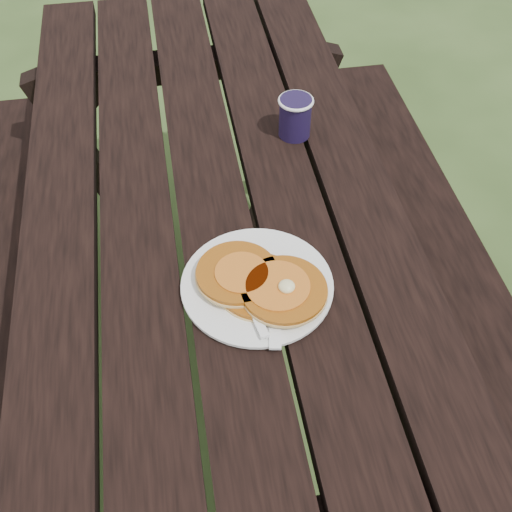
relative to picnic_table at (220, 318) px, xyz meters
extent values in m
plane|color=#2F441D|center=(0.00, 0.00, -0.37)|extent=(60.00, 60.00, 0.00)
cube|color=black|center=(0.00, 0.00, 0.36)|extent=(0.75, 1.80, 0.04)
cube|color=black|center=(0.55, 0.00, 0.06)|extent=(0.25, 1.80, 0.04)
cylinder|color=white|center=(0.05, -0.22, 0.39)|extent=(0.29, 0.29, 0.01)
cylinder|color=#A75912|center=(0.05, -0.23, 0.40)|extent=(0.15, 0.15, 0.01)
cylinder|color=#A75912|center=(0.02, -0.21, 0.41)|extent=(0.14, 0.14, 0.01)
cylinder|color=#A75912|center=(0.09, -0.26, 0.41)|extent=(0.15, 0.15, 0.01)
cylinder|color=#B45D19|center=(0.08, -0.25, 0.42)|extent=(0.11, 0.11, 0.00)
ellipsoid|color=#F4E59E|center=(0.10, -0.26, 0.42)|extent=(0.03, 0.03, 0.02)
cube|color=white|center=(0.07, -0.28, 0.39)|extent=(0.05, 0.18, 0.00)
cylinder|color=black|center=(0.21, 0.20, 0.43)|extent=(0.07, 0.07, 0.09)
torus|color=white|center=(0.21, 0.20, 0.47)|extent=(0.08, 0.08, 0.01)
cylinder|color=black|center=(0.21, 0.20, 0.47)|extent=(0.06, 0.06, 0.01)
camera|label=1|loc=(-0.07, -0.93, 1.27)|focal=45.00mm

